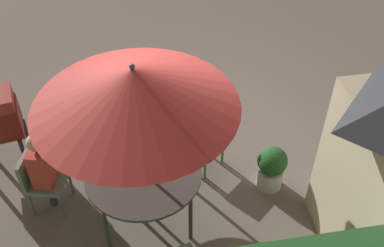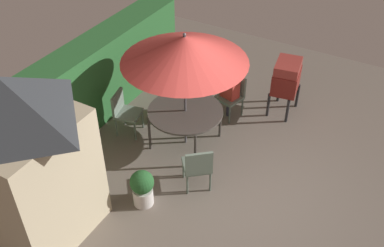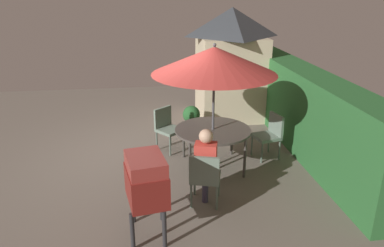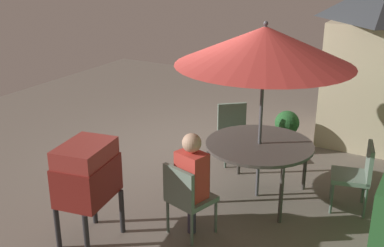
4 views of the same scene
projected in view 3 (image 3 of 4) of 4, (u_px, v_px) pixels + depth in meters
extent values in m
plane|color=#6B6056|center=(139.00, 156.00, 7.67)|extent=(11.00, 11.00, 0.00)
cube|color=#28602D|center=(305.00, 110.00, 7.82)|extent=(6.32, 0.70, 1.67)
cube|color=#C6B793|center=(230.00, 77.00, 9.67)|extent=(1.58, 1.61, 2.09)
pyramid|color=#33383D|center=(232.00, 22.00, 9.18)|extent=(1.67, 1.70, 0.70)
cube|color=gray|center=(260.00, 85.00, 9.85)|extent=(0.66, 0.03, 1.63)
cylinder|color=#47423D|center=(213.00, 130.00, 6.97)|extent=(1.42, 1.42, 0.04)
cylinder|color=#3C3834|center=(184.00, 140.00, 7.51)|extent=(0.05, 0.05, 0.74)
cylinder|color=#3C3834|center=(190.00, 162.00, 6.58)|extent=(0.05, 0.05, 0.74)
cylinder|color=#3C3834|center=(232.00, 138.00, 7.63)|extent=(0.05, 0.05, 0.74)
cylinder|color=#3C3834|center=(245.00, 159.00, 6.71)|extent=(0.05, 0.05, 0.74)
cylinder|color=#4C4C51|center=(213.00, 110.00, 6.83)|extent=(0.04, 0.04, 2.31)
cone|color=#B73833|center=(214.00, 60.00, 6.51)|extent=(2.23, 2.23, 0.48)
sphere|color=#4C4C51|center=(215.00, 45.00, 6.42)|extent=(0.06, 0.06, 0.06)
cube|color=maroon|center=(146.00, 185.00, 5.02)|extent=(0.77, 0.61, 0.45)
cube|color=maroon|center=(145.00, 164.00, 4.91)|extent=(0.74, 0.58, 0.20)
cylinder|color=#262628|center=(133.00, 206.00, 5.46)|extent=(0.06, 0.06, 0.55)
cylinder|color=#262628|center=(132.00, 232.00, 4.88)|extent=(0.06, 0.06, 0.55)
cylinder|color=#262628|center=(162.00, 204.00, 5.51)|extent=(0.06, 0.06, 0.55)
cylinder|color=#262628|center=(164.00, 229.00, 4.94)|extent=(0.06, 0.06, 0.55)
cube|color=slate|center=(205.00, 177.00, 5.91)|extent=(0.57, 0.57, 0.06)
cube|color=slate|center=(204.00, 171.00, 5.64)|extent=(0.17, 0.46, 0.45)
cylinder|color=#516155|center=(191.00, 195.00, 5.83)|extent=(0.04, 0.04, 0.45)
cylinder|color=#516155|center=(217.00, 197.00, 5.78)|extent=(0.04, 0.04, 0.45)
cylinder|color=#516155|center=(195.00, 182.00, 6.20)|extent=(0.04, 0.04, 0.45)
cylinder|color=#516155|center=(219.00, 184.00, 6.15)|extent=(0.04, 0.04, 0.45)
cube|color=slate|center=(266.00, 137.00, 7.47)|extent=(0.55, 0.55, 0.06)
cube|color=slate|center=(276.00, 125.00, 7.46)|extent=(0.46, 0.15, 0.45)
cylinder|color=#516155|center=(279.00, 149.00, 7.44)|extent=(0.04, 0.04, 0.45)
cylinder|color=#516155|center=(269.00, 142.00, 7.79)|extent=(0.04, 0.04, 0.45)
cylinder|color=#516155|center=(262.00, 152.00, 7.31)|extent=(0.04, 0.04, 0.45)
cylinder|color=#516155|center=(252.00, 145.00, 7.66)|extent=(0.04, 0.04, 0.45)
cube|color=slate|center=(170.00, 130.00, 7.81)|extent=(0.65, 0.65, 0.06)
cube|color=slate|center=(163.00, 118.00, 7.86)|extent=(0.33, 0.38, 0.45)
cylinder|color=#516155|center=(170.00, 135.00, 8.15)|extent=(0.04, 0.04, 0.45)
cylinder|color=#516155|center=(157.00, 140.00, 7.87)|extent=(0.04, 0.04, 0.45)
cylinder|color=#516155|center=(184.00, 140.00, 7.90)|extent=(0.04, 0.04, 0.45)
cylinder|color=#516155|center=(170.00, 145.00, 7.62)|extent=(0.04, 0.04, 0.45)
cylinder|color=silver|center=(191.00, 128.00, 8.75)|extent=(0.34, 0.34, 0.32)
sphere|color=#235628|center=(191.00, 114.00, 8.63)|extent=(0.40, 0.40, 0.40)
cube|color=#CC3D33|center=(206.00, 160.00, 5.80)|extent=(0.32, 0.39, 0.55)
sphere|color=tan|center=(206.00, 136.00, 5.66)|extent=(0.22, 0.22, 0.22)
cylinder|color=#383347|center=(205.00, 189.00, 5.98)|extent=(0.10, 0.10, 0.48)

